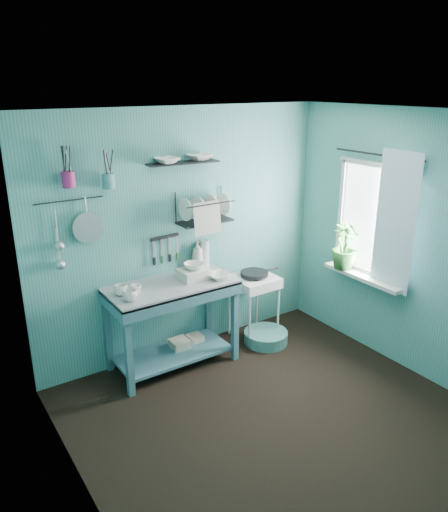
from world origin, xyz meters
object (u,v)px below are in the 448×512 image
utensil_cup_teal (108,181)px  mug_right (121,290)px  wash_tub (194,274)px  storage_tin_large (180,349)px  frying_pan (254,273)px  storage_tin_small (195,344)px  mug_mid (136,290)px  soap_bottle (197,255)px  mug_left (130,296)px  hotplate_stand (254,307)px  dish_rack (205,207)px  work_counter (172,325)px  water_bottle (205,253)px  potted_plant (345,246)px  utensil_cup_magenta (68,179)px  floor_basin (266,337)px  colander (88,227)px

utensil_cup_teal → mug_right: bearing=-99.4°
wash_tub → storage_tin_large: size_ratio=1.27×
frying_pan → storage_tin_large: frying_pan is taller
mug_right → storage_tin_small: (0.80, 0.08, -0.83)m
mug_mid → soap_bottle: soap_bottle is taller
mug_left → hotplate_stand: bearing=7.1°
mug_mid → storage_tin_small: (0.68, 0.14, -0.83)m
dish_rack → work_counter: bearing=-166.1°
mug_right → wash_tub: bearing=-1.5°
water_bottle → potted_plant: potted_plant is taller
utensil_cup_magenta → floor_basin: size_ratio=0.27×
floor_basin → storage_tin_small: bearing=161.7°
mug_right → frying_pan: bearing=1.0°
mug_mid → hotplate_stand: mug_mid is taller
hotplate_stand → frying_pan: frying_pan is taller
utensil_cup_teal → storage_tin_large: bearing=-14.1°
mug_left → frying_pan: mug_left is taller
hotplate_stand → wash_tub: bearing=178.5°
mug_left → storage_tin_large: mug_left is taller
water_bottle → floor_basin: size_ratio=0.59×
mug_mid → dish_rack: 1.07m
mug_right → soap_bottle: 0.95m
floor_basin → utensil_cup_magenta: bearing=169.0°
work_counter → mug_mid: 0.62m
wash_tub → dish_rack: bearing=35.2°
dish_rack → utensil_cup_teal: 1.01m
potted_plant → mug_left: bearing=171.0°
mug_mid → potted_plant: (2.17, -0.46, 0.14)m
storage_tin_small → wash_tub: bearing=-116.6°
storage_tin_small → mug_mid: bearing=-168.4°
work_counter → utensil_cup_magenta: 1.71m
dish_rack → utensil_cup_magenta: size_ratio=4.23×
colander → dish_rack: bearing=-4.0°
floor_basin → storage_tin_large: bearing=167.0°
soap_bottle → colander: (-1.10, 0.02, 0.46)m
water_bottle → work_counter: bearing=-157.1°
floor_basin → water_bottle: bearing=143.8°
dish_rack → utensil_cup_magenta: utensil_cup_magenta is taller
potted_plant → work_counter: bearing=163.8°
mug_left → frying_pan: size_ratio=0.41×
storage_tin_large → potted_plant: bearing=-18.6°
storage_tin_large → floor_basin: size_ratio=0.46×
frying_pan → floor_basin: size_ratio=0.63×
utensil_cup_magenta → utensil_cup_teal: size_ratio=1.00×
dish_rack → storage_tin_small: size_ratio=2.75×
mug_mid → mug_right: 0.13m
colander → wash_tub: bearing=-14.7°
utensil_cup_magenta → frying_pan: bearing=-5.1°
storage_tin_large → utensil_cup_magenta: bearing=171.1°
mug_right → frying_pan: size_ratio=0.41×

